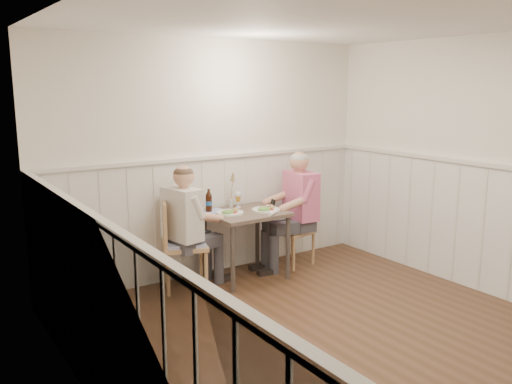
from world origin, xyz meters
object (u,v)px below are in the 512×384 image
at_px(man_in_pink, 297,218).
at_px(beer_bottle, 209,202).
at_px(dining_table, 246,221).
at_px(grass_vase, 231,191).
at_px(diner_cream, 186,238).
at_px(chair_right, 296,226).
at_px(chair_left, 179,241).

bearing_deg(man_in_pink, beer_bottle, 168.17).
xyz_separation_m(dining_table, beer_bottle, (-0.34, 0.21, 0.22)).
relative_size(beer_bottle, grass_vase, 0.61).
relative_size(diner_cream, beer_bottle, 5.27).
xyz_separation_m(dining_table, diner_cream, (-0.71, 0.03, -0.08)).
relative_size(chair_right, beer_bottle, 3.32).
relative_size(chair_right, chair_left, 0.88).
bearing_deg(beer_bottle, chair_right, -7.17).
xyz_separation_m(chair_left, beer_bottle, (0.42, 0.11, 0.34)).
xyz_separation_m(diner_cream, grass_vase, (0.68, 0.24, 0.38)).
height_order(dining_table, beer_bottle, beer_bottle).
xyz_separation_m(man_in_pink, grass_vase, (-0.74, 0.28, 0.36)).
distance_m(dining_table, grass_vase, 0.40).
relative_size(diner_cream, grass_vase, 3.22).
distance_m(dining_table, diner_cream, 0.72).
relative_size(man_in_pink, diner_cream, 1.03).
bearing_deg(dining_table, chair_right, 5.44).
xyz_separation_m(chair_right, diner_cream, (-1.47, -0.04, 0.10)).
xyz_separation_m(chair_left, grass_vase, (0.73, 0.17, 0.42)).
height_order(chair_left, grass_vase, grass_vase).
height_order(chair_right, diner_cream, diner_cream).
xyz_separation_m(man_in_pink, diner_cream, (-1.42, 0.04, -0.02)).
xyz_separation_m(chair_right, beer_bottle, (-1.10, 0.14, 0.41)).
distance_m(man_in_pink, beer_bottle, 1.11).
xyz_separation_m(chair_left, man_in_pink, (1.47, -0.11, 0.06)).
distance_m(beer_bottle, grass_vase, 0.33).
height_order(man_in_pink, diner_cream, man_in_pink).
height_order(man_in_pink, grass_vase, man_in_pink).
xyz_separation_m(dining_table, man_in_pink, (0.71, -0.01, -0.06)).
xyz_separation_m(chair_right, man_in_pink, (-0.05, -0.08, 0.12)).
bearing_deg(chair_right, man_in_pink, -120.15).
bearing_deg(beer_bottle, chair_left, -165.40).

